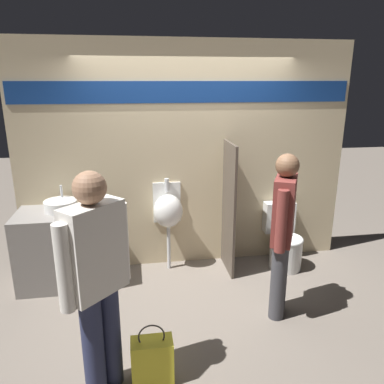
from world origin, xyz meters
name	(u,v)px	position (x,y,z in m)	size (l,w,h in m)	color
ground_plane	(194,283)	(0.00, 0.00, 0.00)	(16.00, 16.00, 0.00)	#70665B
display_wall	(186,157)	(0.00, 0.60, 1.36)	(3.98, 0.07, 2.70)	beige
sink_counter	(59,248)	(-1.50, 0.26, 0.43)	(0.87, 0.61, 0.86)	gray
sink_basin	(61,205)	(-1.45, 0.33, 0.92)	(0.36, 0.36, 0.26)	white
cell_phone	(79,214)	(-1.24, 0.14, 0.86)	(0.07, 0.14, 0.01)	black
divider_near_counter	(229,209)	(0.46, 0.30, 0.79)	(0.03, 0.55, 1.57)	#4C4238
urinal_near_counter	(168,211)	(-0.25, 0.43, 0.75)	(0.35, 0.30, 1.13)	silver
toilet	(284,242)	(1.17, 0.27, 0.31)	(0.40, 0.57, 0.92)	white
person_in_vest	(283,230)	(0.73, -0.68, 0.90)	(0.35, 0.52, 1.62)	#3D3D42
person_with_lanyard	(97,278)	(-0.91, -1.40, 0.94)	(0.45, 0.45, 1.70)	#282D4C
shopping_bag	(152,360)	(-0.55, -1.38, 0.19)	(0.32, 0.18, 0.51)	yellow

